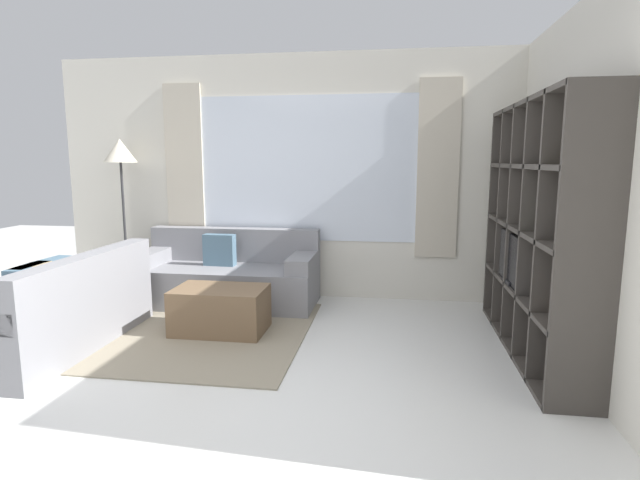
# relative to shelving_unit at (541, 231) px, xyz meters

# --- Properties ---
(ground_plane) EXTENTS (16.00, 16.00, 0.00)m
(ground_plane) POSITION_rel_shelving_unit_xyz_m (-2.13, -1.33, -0.99)
(ground_plane) COLOR silver
(wall_back) EXTENTS (5.77, 0.11, 2.70)m
(wall_back) POSITION_rel_shelving_unit_xyz_m (-2.13, 1.43, 0.37)
(wall_back) COLOR silver
(wall_back) RESTS_ON ground_plane
(wall_right) EXTENTS (0.07, 3.93, 2.70)m
(wall_right) POSITION_rel_shelving_unit_xyz_m (0.19, 0.04, 0.36)
(wall_right) COLOR silver
(wall_right) RESTS_ON ground_plane
(area_rug) EXTENTS (2.64, 2.06, 0.01)m
(area_rug) POSITION_rel_shelving_unit_xyz_m (-3.23, 0.00, -0.98)
(area_rug) COLOR gray
(area_rug) RESTS_ON ground_plane
(shelving_unit) EXTENTS (0.37, 2.16, 2.00)m
(shelving_unit) POSITION_rel_shelving_unit_xyz_m (0.00, 0.00, 0.00)
(shelving_unit) COLOR silver
(shelving_unit) RESTS_ON ground_plane
(couch_main) EXTENTS (1.93, 0.83, 0.79)m
(couch_main) POSITION_rel_shelving_unit_xyz_m (-2.93, 0.98, -0.70)
(couch_main) COLOR gray
(couch_main) RESTS_ON ground_plane
(couch_side) EXTENTS (0.83, 1.77, 0.79)m
(couch_side) POSITION_rel_shelving_unit_xyz_m (-3.88, -0.51, -0.69)
(couch_side) COLOR gray
(couch_side) RESTS_ON ground_plane
(ottoman) EXTENTS (0.81, 0.52, 0.41)m
(ottoman) POSITION_rel_shelving_unit_xyz_m (-2.68, 0.04, -0.78)
(ottoman) COLOR brown
(ottoman) RESTS_ON ground_plane
(floor_lamp) EXTENTS (0.36, 0.36, 1.78)m
(floor_lamp) POSITION_rel_shelving_unit_xyz_m (-4.19, 1.12, 0.56)
(floor_lamp) COLOR black
(floor_lamp) RESTS_ON ground_plane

